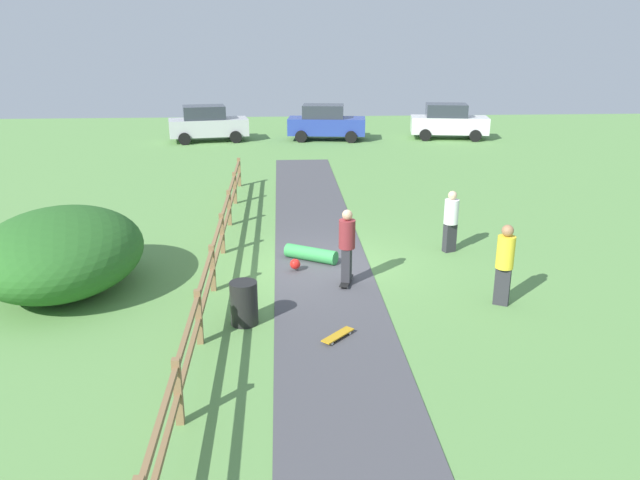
{
  "coord_description": "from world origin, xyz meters",
  "views": [
    {
      "loc": [
        -1.01,
        -14.6,
        5.62
      ],
      "look_at": [
        -0.11,
        -0.78,
        1.0
      ],
      "focal_mm": 34.86,
      "sensor_mm": 36.0,
      "label": 1
    }
  ],
  "objects_px": {
    "skater_fallen": "(310,255)",
    "parked_car_silver": "(207,124)",
    "bush_large": "(61,252)",
    "parked_car_blue": "(326,123)",
    "skateboard_loose": "(338,335)",
    "parked_car_white": "(448,121)",
    "trash_bin": "(244,303)",
    "bystander_white": "(451,219)",
    "bystander_yellow": "(505,261)",
    "skater_riding": "(347,243)"
  },
  "relations": [
    {
      "from": "skater_fallen",
      "to": "parked_car_silver",
      "type": "distance_m",
      "value": 19.81
    },
    {
      "from": "skater_fallen",
      "to": "parked_car_silver",
      "type": "height_order",
      "value": "parked_car_silver"
    },
    {
      "from": "bush_large",
      "to": "parked_car_blue",
      "type": "xyz_separation_m",
      "value": [
        7.54,
        20.71,
        0.02
      ]
    },
    {
      "from": "skater_fallen",
      "to": "parked_car_silver",
      "type": "bearing_deg",
      "value": 103.48
    },
    {
      "from": "skateboard_loose",
      "to": "parked_car_blue",
      "type": "relative_size",
      "value": 0.16
    },
    {
      "from": "skateboard_loose",
      "to": "parked_car_white",
      "type": "xyz_separation_m",
      "value": [
        8.34,
        23.56,
        0.87
      ]
    },
    {
      "from": "trash_bin",
      "to": "skater_fallen",
      "type": "relative_size",
      "value": 0.64
    },
    {
      "from": "trash_bin",
      "to": "bystander_white",
      "type": "relative_size",
      "value": 0.53
    },
    {
      "from": "skateboard_loose",
      "to": "bystander_white",
      "type": "height_order",
      "value": "bystander_white"
    },
    {
      "from": "bystander_yellow",
      "to": "parked_car_blue",
      "type": "relative_size",
      "value": 0.41
    },
    {
      "from": "skater_riding",
      "to": "parked_car_silver",
      "type": "relative_size",
      "value": 0.41
    },
    {
      "from": "bystander_yellow",
      "to": "skateboard_loose",
      "type": "bearing_deg",
      "value": -159.05
    },
    {
      "from": "skater_riding",
      "to": "parked_car_blue",
      "type": "distance_m",
      "value": 20.84
    },
    {
      "from": "trash_bin",
      "to": "parked_car_white",
      "type": "bearing_deg",
      "value": 65.89
    },
    {
      "from": "parked_car_blue",
      "to": "parked_car_silver",
      "type": "bearing_deg",
      "value": -179.86
    },
    {
      "from": "trash_bin",
      "to": "bystander_yellow",
      "type": "xyz_separation_m",
      "value": [
        5.53,
        0.59,
        0.55
      ]
    },
    {
      "from": "skater_riding",
      "to": "bystander_white",
      "type": "distance_m",
      "value": 3.7
    },
    {
      "from": "bush_large",
      "to": "skater_riding",
      "type": "xyz_separation_m",
      "value": [
        6.49,
        -0.1,
        0.09
      ]
    },
    {
      "from": "bush_large",
      "to": "bystander_white",
      "type": "distance_m",
      "value": 9.73
    },
    {
      "from": "skateboard_loose",
      "to": "bystander_yellow",
      "type": "xyz_separation_m",
      "value": [
        3.7,
        1.42,
        0.92
      ]
    },
    {
      "from": "bush_large",
      "to": "bystander_white",
      "type": "relative_size",
      "value": 2.57
    },
    {
      "from": "skater_fallen",
      "to": "skateboard_loose",
      "type": "height_order",
      "value": "skater_fallen"
    },
    {
      "from": "trash_bin",
      "to": "skateboard_loose",
      "type": "height_order",
      "value": "trash_bin"
    },
    {
      "from": "parked_car_silver",
      "to": "parked_car_white",
      "type": "bearing_deg",
      "value": 0.07
    },
    {
      "from": "trash_bin",
      "to": "parked_car_white",
      "type": "xyz_separation_m",
      "value": [
        10.17,
        22.74,
        0.51
      ]
    },
    {
      "from": "parked_car_silver",
      "to": "parked_car_white",
      "type": "xyz_separation_m",
      "value": [
        13.29,
        0.02,
        0.0
      ]
    },
    {
      "from": "trash_bin",
      "to": "skateboard_loose",
      "type": "bearing_deg",
      "value": -24.16
    },
    {
      "from": "skater_riding",
      "to": "bystander_yellow",
      "type": "xyz_separation_m",
      "value": [
        3.25,
        -1.33,
        -0.02
      ]
    },
    {
      "from": "skater_fallen",
      "to": "skater_riding",
      "type": "bearing_deg",
      "value": -62.95
    },
    {
      "from": "skater_riding",
      "to": "parked_car_silver",
      "type": "bearing_deg",
      "value": 104.56
    },
    {
      "from": "trash_bin",
      "to": "parked_car_blue",
      "type": "relative_size",
      "value": 0.21
    },
    {
      "from": "bystander_white",
      "to": "bush_large",
      "type": "bearing_deg",
      "value": -167.88
    },
    {
      "from": "parked_car_white",
      "to": "parked_car_blue",
      "type": "height_order",
      "value": "same"
    },
    {
      "from": "skater_fallen",
      "to": "bystander_yellow",
      "type": "relative_size",
      "value": 0.77
    },
    {
      "from": "bush_large",
      "to": "parked_car_white",
      "type": "distance_m",
      "value": 25.22
    },
    {
      "from": "skater_riding",
      "to": "parked_car_silver",
      "type": "distance_m",
      "value": 21.49
    },
    {
      "from": "skater_fallen",
      "to": "skateboard_loose",
      "type": "bearing_deg",
      "value": -85.5
    },
    {
      "from": "bush_large",
      "to": "parked_car_blue",
      "type": "height_order",
      "value": "parked_car_blue"
    },
    {
      "from": "skater_riding",
      "to": "parked_car_white",
      "type": "relative_size",
      "value": 0.41
    },
    {
      "from": "trash_bin",
      "to": "parked_car_white",
      "type": "height_order",
      "value": "parked_car_white"
    },
    {
      "from": "bystander_white",
      "to": "parked_car_white",
      "type": "xyz_separation_m",
      "value": [
        4.87,
        18.67,
        0.03
      ]
    },
    {
      "from": "bystander_white",
      "to": "skater_fallen",
      "type": "bearing_deg",
      "value": -171.21
    },
    {
      "from": "bush_large",
      "to": "parked_car_white",
      "type": "relative_size",
      "value": 0.98
    },
    {
      "from": "skater_riding",
      "to": "bystander_yellow",
      "type": "bearing_deg",
      "value": -22.28
    },
    {
      "from": "skateboard_loose",
      "to": "bystander_yellow",
      "type": "distance_m",
      "value": 4.07
    },
    {
      "from": "trash_bin",
      "to": "parked_car_silver",
      "type": "bearing_deg",
      "value": 97.81
    },
    {
      "from": "skater_riding",
      "to": "bystander_yellow",
      "type": "height_order",
      "value": "skater_riding"
    },
    {
      "from": "parked_car_silver",
      "to": "parked_car_white",
      "type": "relative_size",
      "value": 1.0
    },
    {
      "from": "bush_large",
      "to": "parked_car_silver",
      "type": "bearing_deg",
      "value": 86.99
    },
    {
      "from": "bystander_yellow",
      "to": "parked_car_silver",
      "type": "xyz_separation_m",
      "value": [
        -8.65,
        22.13,
        -0.04
      ]
    }
  ]
}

